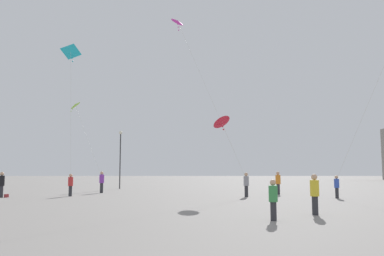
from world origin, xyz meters
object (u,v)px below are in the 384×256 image
person_in_black (2,183)px  person_in_purple (102,181)px  kite_lime_diamond (75,105)px  kite_magenta_diamond (178,23)px  person_in_yellow (315,192)px  kite_cyan_delta (71,54)px  person_in_red (71,184)px  person_in_orange (278,182)px  person_in_green (273,198)px  kite_crimson_diamond (221,121)px  lamppost_west (120,151)px  handbag_beside_flyer (6,196)px  person_in_blue (337,186)px  person_in_grey (246,184)px

person_in_black → person_in_purple: 8.41m
person_in_purple → kite_lime_diamond: bearing=107.9°
kite_magenta_diamond → person_in_yellow: bearing=-66.7°
kite_cyan_delta → person_in_purple: bearing=74.6°
kite_cyan_delta → kite_lime_diamond: (-2.37, 9.44, -2.44)m
person_in_red → kite_cyan_delta: bearing=60.2°
person_in_purple → person_in_yellow: 21.90m
person_in_orange → person_in_purple: (-14.86, 2.23, 0.01)m
person_in_green → kite_magenta_diamond: 22.55m
person_in_purple → kite_crimson_diamond: 12.85m
person_in_red → kite_magenta_diamond: 15.95m
person_in_orange → person_in_yellow: 15.25m
kite_lime_diamond → kite_magenta_diamond: bearing=-31.0°
kite_cyan_delta → lamppost_west: size_ratio=1.63×
kite_lime_diamond → handbag_beside_flyer: kite_lime_diamond is taller
kite_magenta_diamond → lamppost_west: (-6.60, 10.08, -10.46)m
person_in_red → lamppost_west: 13.10m
person_in_blue → kite_cyan_delta: kite_cyan_delta is taller
person_in_grey → person_in_blue: size_ratio=1.12×
kite_cyan_delta → kite_lime_diamond: 10.04m
person_in_black → kite_cyan_delta: (4.39, 0.89, 9.83)m
person_in_yellow → kite_lime_diamond: (-17.09, 21.67, 7.42)m
person_in_purple → kite_cyan_delta: bearing=-129.1°
person_in_red → kite_lime_diamond: bearing=-92.4°
person_in_purple → kite_magenta_diamond: bearing=-40.5°
person_in_grey → handbag_beside_flyer: size_ratio=5.56×
person_in_yellow → handbag_beside_flyer: 21.99m
person_in_grey → person_in_blue: (6.16, -1.36, -0.11)m
person_in_grey → lamppost_west: size_ratio=0.29×
person_in_red → person_in_orange: size_ratio=0.91×
person_in_grey → person_in_red: size_ratio=1.05×
person_in_blue → kite_magenta_diamond: (-11.37, 4.67, 13.63)m
person_in_red → handbag_beside_flyer: size_ratio=5.28×
person_in_red → person_in_purple: bearing=-124.0°
kite_lime_diamond → person_in_blue: bearing=-26.6°
kite_crimson_diamond → kite_lime_diamond: (-13.76, 11.09, 2.99)m
kite_cyan_delta → kite_lime_diamond: bearing=104.1°
person_in_blue → person_in_orange: size_ratio=0.86×
kite_magenta_diamond → handbag_beside_flyer: 19.23m
lamppost_west → handbag_beside_flyer: lamppost_west is taller
kite_magenta_diamond → person_in_black: bearing=-162.0°
person_in_blue → lamppost_west: (-17.96, 14.75, 3.17)m
person_in_green → handbag_beside_flyer: (-16.57, 13.45, -0.74)m
person_in_yellow → handbag_beside_flyer: bearing=14.2°
person_in_green → kite_lime_diamond: (-14.89, 23.69, 7.53)m
handbag_beside_flyer → kite_magenta_diamond: bearing=18.0°
person_in_orange → person_in_green: size_ratio=1.18×
person_in_grey → kite_lime_diamond: (-15.67, 9.58, 7.41)m
person_in_black → person_in_purple: size_ratio=0.98×
kite_cyan_delta → kite_magenta_diamond: size_ratio=0.73×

